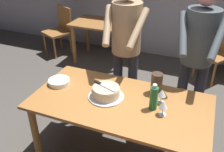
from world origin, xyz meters
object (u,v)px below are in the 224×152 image
(cake_on_platter, at_px, (106,92))
(background_chair_1, at_px, (60,29))
(person_standing_beside, at_px, (198,51))
(background_chair_0, at_px, (217,50))
(wine_glass_far, at_px, (162,93))
(person_cutting_cake, at_px, (126,41))
(hurricane_lamp, at_px, (157,83))
(water_bottle, at_px, (154,98))
(cake_knife, at_px, (101,84))
(plate_stack, at_px, (59,82))
(wine_glass_near, at_px, (163,105))
(background_table, at_px, (101,31))
(main_dining_table, at_px, (120,110))

(cake_on_platter, relative_size, background_chair_1, 0.38)
(person_standing_beside, bearing_deg, background_chair_0, 80.54)
(wine_glass_far, bearing_deg, person_cutting_cake, 135.38)
(person_cutting_cake, bearing_deg, hurricane_lamp, -40.25)
(water_bottle, height_order, background_chair_1, water_bottle)
(background_chair_1, bearing_deg, person_cutting_cake, -38.94)
(cake_on_platter, distance_m, wine_glass_far, 0.52)
(cake_on_platter, distance_m, background_chair_1, 2.88)
(wine_glass_far, distance_m, background_chair_0, 2.17)
(cake_knife, height_order, plate_stack, cake_knife)
(plate_stack, height_order, water_bottle, water_bottle)
(cake_knife, xyz_separation_m, plate_stack, (-0.48, 0.01, -0.09))
(plate_stack, relative_size, person_cutting_cake, 0.13)
(wine_glass_near, relative_size, background_chair_1, 0.16)
(plate_stack, xyz_separation_m, background_chair_0, (1.52, 2.15, -0.28))
(hurricane_lamp, relative_size, background_chair_1, 0.23)
(plate_stack, distance_m, background_chair_0, 2.65)
(wine_glass_near, distance_m, background_table, 2.67)
(main_dining_table, xyz_separation_m, person_cutting_cake, (-0.17, 0.64, 0.43))
(main_dining_table, relative_size, wine_glass_far, 11.50)
(cake_knife, bearing_deg, wine_glass_near, -8.32)
(plate_stack, distance_m, water_bottle, 1.00)
(cake_on_platter, xyz_separation_m, plate_stack, (-0.54, 0.04, -0.03))
(background_table, bearing_deg, wine_glass_near, -54.42)
(cake_knife, height_order, water_bottle, water_bottle)
(background_chair_1, bearing_deg, plate_stack, -57.15)
(cake_on_platter, bearing_deg, wine_glass_far, 11.79)
(background_chair_1, bearing_deg, hurricane_lamp, -39.20)
(water_bottle, bearing_deg, background_table, 124.47)
(wine_glass_near, bearing_deg, main_dining_table, 172.33)
(water_bottle, height_order, background_chair_0, water_bottle)
(plate_stack, xyz_separation_m, person_cutting_cake, (0.51, 0.59, 0.30))
(wine_glass_near, xyz_separation_m, water_bottle, (-0.10, 0.05, 0.01))
(water_bottle, xyz_separation_m, background_chair_0, (0.52, 2.20, -0.37))
(water_bottle, height_order, background_table, water_bottle)
(cake_on_platter, relative_size, hurricane_lamp, 1.62)
(main_dining_table, distance_m, water_bottle, 0.38)
(background_chair_0, bearing_deg, wine_glass_far, -102.83)
(water_bottle, distance_m, background_table, 2.58)
(main_dining_table, distance_m, person_cutting_cake, 0.79)
(main_dining_table, relative_size, person_standing_beside, 0.96)
(wine_glass_near, bearing_deg, cake_on_platter, 173.32)
(cake_knife, relative_size, water_bottle, 1.04)
(main_dining_table, distance_m, wine_glass_near, 0.46)
(background_table, bearing_deg, water_bottle, -55.53)
(background_chair_0, distance_m, background_chair_1, 2.88)
(cake_on_platter, relative_size, background_table, 0.34)
(hurricane_lamp, height_order, background_table, hurricane_lamp)
(cake_knife, height_order, person_standing_beside, person_standing_beside)
(wine_glass_far, bearing_deg, water_bottle, -112.05)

